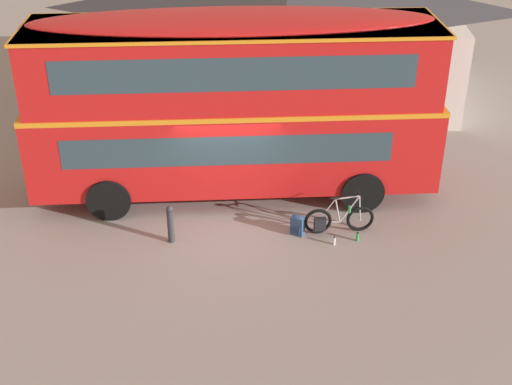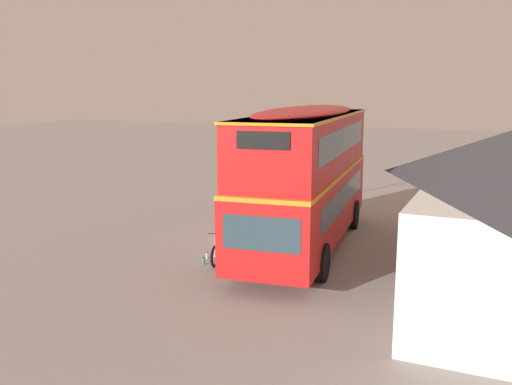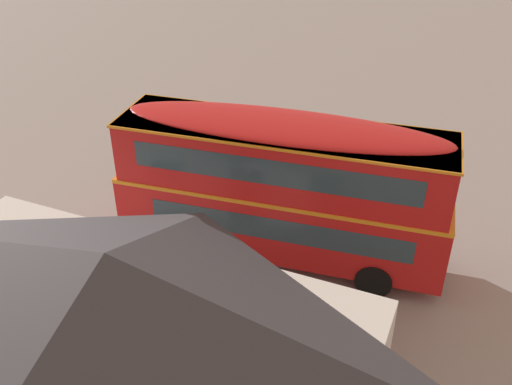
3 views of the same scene
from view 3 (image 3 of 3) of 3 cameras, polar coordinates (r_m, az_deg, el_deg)
name	(u,v)px [view 3 (image 3 of 3)]	position (r m, az deg, el deg)	size (l,w,h in m)	color
ground_plane	(296,229)	(20.34, 3.94, -3.64)	(120.00, 120.00, 0.00)	gray
double_decker_bus	(281,184)	(17.74, 2.51, 0.81)	(10.42, 3.44, 4.79)	black
touring_bicycle	(233,198)	(21.31, -2.32, -0.58)	(1.71, 0.62, 1.04)	black
backpack_on_ground	(257,205)	(21.13, 0.13, -1.19)	(0.37, 0.33, 0.52)	#2D4C7A
water_bottle_green_metal	(225,197)	(21.88, -3.10, -0.47)	(0.07, 0.07, 0.23)	green
water_bottle_clear_plastic	(240,198)	(21.82, -1.55, -0.55)	(0.07, 0.07, 0.22)	silver
pub_building	(118,333)	(13.57, -13.42, -13.30)	(11.73, 6.12, 4.59)	silver
kerb_bollard	(341,210)	(20.60, 8.33, -1.76)	(0.16, 0.16, 0.97)	#333338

